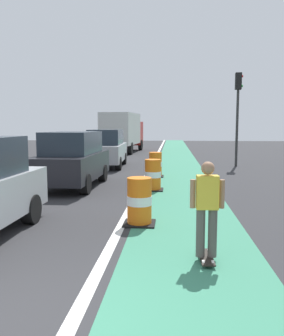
{
  "coord_description": "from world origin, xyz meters",
  "views": [
    {
      "loc": [
        2.04,
        -3.77,
        2.28
      ],
      "look_at": [
        1.22,
        6.25,
        1.1
      ],
      "focal_mm": 39.11,
      "sensor_mm": 36.0,
      "label": 1
    }
  ],
  "objects_px": {
    "skateboarder_on_lane": "(207,208)",
    "traffic_light_corner": "(238,103)",
    "traffic_barrel_front": "(139,202)",
    "traffic_barrel_mid": "(153,175)",
    "delivery_truck_down_block": "(123,130)",
    "parked_suv_second": "(73,159)",
    "traffic_barrel_back": "(155,165)",
    "parked_suv_third": "(106,148)"
  },
  "relations": [
    {
      "from": "traffic_barrel_front",
      "to": "traffic_barrel_mid",
      "type": "height_order",
      "value": "same"
    },
    {
      "from": "delivery_truck_down_block",
      "to": "traffic_light_corner",
      "type": "distance_m",
      "value": 12.55
    },
    {
      "from": "traffic_barrel_front",
      "to": "traffic_light_corner",
      "type": "bearing_deg",
      "value": 70.83
    },
    {
      "from": "traffic_barrel_back",
      "to": "delivery_truck_down_block",
      "type": "height_order",
      "value": "delivery_truck_down_block"
    },
    {
      "from": "parked_suv_second",
      "to": "delivery_truck_down_block",
      "type": "bearing_deg",
      "value": 91.45
    },
    {
      "from": "skateboarder_on_lane",
      "to": "traffic_light_corner",
      "type": "xyz_separation_m",
      "value": [
        2.98,
        14.57,
        2.59
      ]
    },
    {
      "from": "skateboarder_on_lane",
      "to": "traffic_barrel_mid",
      "type": "relative_size",
      "value": 1.55
    },
    {
      "from": "parked_suv_second",
      "to": "traffic_barrel_front",
      "type": "relative_size",
      "value": 4.25
    },
    {
      "from": "delivery_truck_down_block",
      "to": "skateboarder_on_lane",
      "type": "bearing_deg",
      "value": -79.15
    },
    {
      "from": "traffic_light_corner",
      "to": "traffic_barrel_back",
      "type": "bearing_deg",
      "value": -133.64
    },
    {
      "from": "parked_suv_second",
      "to": "traffic_barrel_back",
      "type": "bearing_deg",
      "value": 44.9
    },
    {
      "from": "parked_suv_second",
      "to": "parked_suv_third",
      "type": "height_order",
      "value": "same"
    },
    {
      "from": "skateboarder_on_lane",
      "to": "delivery_truck_down_block",
      "type": "bearing_deg",
      "value": 100.85
    },
    {
      "from": "skateboarder_on_lane",
      "to": "traffic_barrel_front",
      "type": "height_order",
      "value": "skateboarder_on_lane"
    },
    {
      "from": "skateboarder_on_lane",
      "to": "traffic_barrel_front",
      "type": "bearing_deg",
      "value": 121.13
    },
    {
      "from": "traffic_barrel_front",
      "to": "traffic_light_corner",
      "type": "distance_m",
      "value": 13.44
    },
    {
      "from": "traffic_barrel_front",
      "to": "parked_suv_second",
      "type": "bearing_deg",
      "value": 120.43
    },
    {
      "from": "skateboarder_on_lane",
      "to": "traffic_light_corner",
      "type": "relative_size",
      "value": 0.33
    },
    {
      "from": "traffic_barrel_back",
      "to": "skateboarder_on_lane",
      "type": "bearing_deg",
      "value": -82.55
    },
    {
      "from": "parked_suv_third",
      "to": "traffic_barrel_mid",
      "type": "distance_m",
      "value": 7.61
    },
    {
      "from": "traffic_barrel_front",
      "to": "traffic_barrel_back",
      "type": "xyz_separation_m",
      "value": [
        0.01,
        7.88,
        0.0
      ]
    },
    {
      "from": "traffic_barrel_front",
      "to": "parked_suv_third",
      "type": "bearing_deg",
      "value": 103.9
    },
    {
      "from": "parked_suv_second",
      "to": "traffic_barrel_front",
      "type": "distance_m",
      "value": 5.78
    },
    {
      "from": "traffic_light_corner",
      "to": "skateboarder_on_lane",
      "type": "bearing_deg",
      "value": -101.55
    },
    {
      "from": "traffic_barrel_back",
      "to": "traffic_light_corner",
      "type": "distance_m",
      "value": 6.9
    },
    {
      "from": "traffic_barrel_back",
      "to": "traffic_light_corner",
      "type": "xyz_separation_m",
      "value": [
        4.3,
        4.5,
        2.97
      ]
    },
    {
      "from": "traffic_barrel_front",
      "to": "traffic_light_corner",
      "type": "relative_size",
      "value": 0.21
    },
    {
      "from": "skateboarder_on_lane",
      "to": "traffic_barrel_mid",
      "type": "bearing_deg",
      "value": 100.62
    },
    {
      "from": "skateboarder_on_lane",
      "to": "parked_suv_second",
      "type": "xyz_separation_m",
      "value": [
        -4.24,
        7.16,
        0.12
      ]
    },
    {
      "from": "parked_suv_third",
      "to": "traffic_barrel_front",
      "type": "relative_size",
      "value": 4.28
    },
    {
      "from": "skateboarder_on_lane",
      "to": "parked_suv_second",
      "type": "relative_size",
      "value": 0.36
    },
    {
      "from": "traffic_barrel_back",
      "to": "delivery_truck_down_block",
      "type": "distance_m",
      "value": 14.76
    },
    {
      "from": "parked_suv_third",
      "to": "traffic_barrel_front",
      "type": "xyz_separation_m",
      "value": [
        2.84,
        -11.49,
        -0.5
      ]
    },
    {
      "from": "parked_suv_second",
      "to": "parked_suv_third",
      "type": "relative_size",
      "value": 0.99
    },
    {
      "from": "parked_suv_second",
      "to": "traffic_barrel_back",
      "type": "height_order",
      "value": "parked_suv_second"
    },
    {
      "from": "traffic_barrel_back",
      "to": "parked_suv_second",
      "type": "bearing_deg",
      "value": -135.1
    },
    {
      "from": "traffic_barrel_mid",
      "to": "traffic_barrel_back",
      "type": "relative_size",
      "value": 1.0
    },
    {
      "from": "parked_suv_second",
      "to": "traffic_light_corner",
      "type": "relative_size",
      "value": 0.91
    },
    {
      "from": "traffic_barrel_front",
      "to": "traffic_barrel_mid",
      "type": "bearing_deg",
      "value": 89.05
    },
    {
      "from": "parked_suv_third",
      "to": "traffic_barrel_back",
      "type": "xyz_separation_m",
      "value": [
        2.85,
        -3.62,
        -0.5
      ]
    },
    {
      "from": "delivery_truck_down_block",
      "to": "traffic_light_corner",
      "type": "xyz_separation_m",
      "value": [
        7.65,
        -9.81,
        1.65
      ]
    },
    {
      "from": "parked_suv_second",
      "to": "traffic_barrel_front",
      "type": "xyz_separation_m",
      "value": [
        2.92,
        -4.96,
        -0.5
      ]
    }
  ]
}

